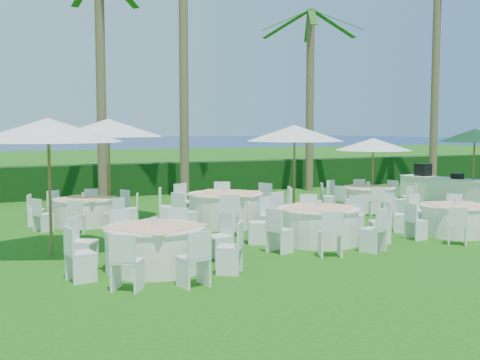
# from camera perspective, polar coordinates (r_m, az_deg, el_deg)

# --- Properties ---
(ground) EXTENTS (120.00, 120.00, 0.00)m
(ground) POSITION_cam_1_polar(r_m,az_deg,el_deg) (13.00, 8.55, -6.53)
(ground) COLOR #1A5E10
(ground) RESTS_ON ground
(hedge) EXTENTS (34.00, 1.00, 1.20)m
(hedge) POSITION_cam_1_polar(r_m,az_deg,el_deg) (23.76, -7.66, 0.16)
(hedge) COLOR black
(hedge) RESTS_ON ground
(ocean) EXTENTS (260.00, 260.00, 0.00)m
(ocean) POSITION_cam_1_polar(r_m,az_deg,el_deg) (112.84, -21.51, 3.34)
(ocean) COLOR #07154F
(ocean) RESTS_ON ground
(banquet_table_a) EXTENTS (3.22, 3.22, 0.97)m
(banquet_table_a) POSITION_cam_1_polar(r_m,az_deg,el_deg) (11.07, -8.08, -6.30)
(banquet_table_a) COLOR white
(banquet_table_a) RESTS_ON ground
(banquet_table_b) EXTENTS (3.12, 3.12, 0.97)m
(banquet_table_b) POSITION_cam_1_polar(r_m,az_deg,el_deg) (13.58, 7.48, -4.19)
(banquet_table_b) COLOR white
(banquet_table_b) RESTS_ON ground
(banquet_table_c) EXTENTS (2.91, 2.91, 0.89)m
(banquet_table_c) POSITION_cam_1_polar(r_m,az_deg,el_deg) (15.41, 19.77, -3.49)
(banquet_table_c) COLOR white
(banquet_table_c) RESTS_ON ground
(banquet_table_d) EXTENTS (2.81, 2.81, 0.88)m
(banquet_table_d) POSITION_cam_1_polar(r_m,az_deg,el_deg) (16.47, -14.57, -2.85)
(banquet_table_d) COLOR white
(banquet_table_d) RESTS_ON ground
(banquet_table_e) EXTENTS (3.41, 3.41, 1.04)m
(banquet_table_e) POSITION_cam_1_polar(r_m,az_deg,el_deg) (15.87, -1.39, -2.70)
(banquet_table_e) COLOR white
(banquet_table_e) RESTS_ON ground
(banquet_table_f) EXTENTS (2.89, 2.89, 0.90)m
(banquet_table_f) POSITION_cam_1_polar(r_m,az_deg,el_deg) (19.23, 12.03, -1.66)
(banquet_table_f) COLOR white
(banquet_table_f) RESTS_ON ground
(umbrella_a) EXTENTS (3.02, 3.02, 2.77)m
(umbrella_a) POSITION_cam_1_polar(r_m,az_deg,el_deg) (12.64, -17.72, 4.52)
(umbrella_a) COLOR brown
(umbrella_a) RESTS_ON ground
(umbrella_b) EXTENTS (2.87, 2.87, 2.65)m
(umbrella_b) POSITION_cam_1_polar(r_m,az_deg,el_deg) (17.27, 5.19, 4.44)
(umbrella_b) COLOR brown
(umbrella_b) RESTS_ON ground
(umbrella_c) EXTENTS (3.10, 3.10, 2.82)m
(umbrella_c) POSITION_cam_1_polar(r_m,az_deg,el_deg) (16.90, -12.38, 4.85)
(umbrella_c) COLOR brown
(umbrella_c) RESTS_ON ground
(umbrella_d) EXTENTS (2.43, 2.43, 2.25)m
(umbrella_d) POSITION_cam_1_polar(r_m,az_deg,el_deg) (19.58, 12.52, 3.32)
(umbrella_d) COLOR brown
(umbrella_d) RESTS_ON ground
(umbrella_green) EXTENTS (2.31, 2.31, 2.55)m
(umbrella_green) POSITION_cam_1_polar(r_m,az_deg,el_deg) (21.59, 21.37, 3.96)
(umbrella_green) COLOR brown
(umbrella_green) RESTS_ON ground
(buffet_table) EXTENTS (1.34, 3.71, 1.29)m
(buffet_table) POSITION_cam_1_polar(r_m,az_deg,el_deg) (22.04, 19.03, -0.83)
(buffet_table) COLOR white
(buffet_table) RESTS_ON ground
(palm_b) EXTENTS (4.25, 4.37, 7.90)m
(palm_b) POSITION_cam_1_polar(r_m,az_deg,el_deg) (20.88, -13.07, 9.84)
(palm_b) COLOR brown
(palm_b) RESTS_ON ground
(palm_c) EXTENTS (4.41, 4.06, 11.24)m
(palm_c) POSITION_cam_1_polar(r_m,az_deg,el_deg) (21.63, -5.39, 14.34)
(palm_c) COLOR brown
(palm_c) RESTS_ON ground
(palm_d) EXTENTS (4.40, 4.02, 7.34)m
(palm_d) POSITION_cam_1_polar(r_m,az_deg,el_deg) (24.91, 6.66, 8.47)
(palm_d) COLOR brown
(palm_d) RESTS_ON ground
(palm_e) EXTENTS (4.15, 4.40, 9.40)m
(palm_e) POSITION_cam_1_polar(r_m,az_deg,el_deg) (26.10, 18.06, 10.43)
(palm_e) COLOR brown
(palm_e) RESTS_ON ground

